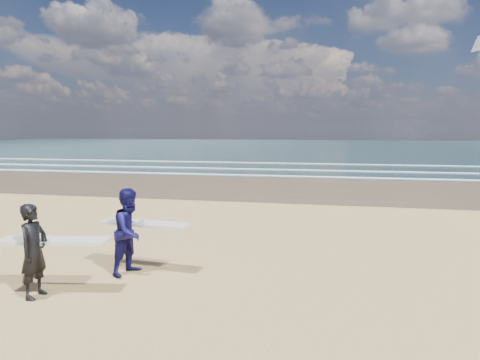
# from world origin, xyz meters

# --- Properties ---
(ocean) EXTENTS (220.00, 100.00, 0.02)m
(ocean) POSITION_xyz_m (20.00, 72.00, 0.01)
(ocean) COLOR #172F33
(ocean) RESTS_ON ground
(surfer_near) EXTENTS (2.26, 1.14, 1.87)m
(surfer_near) POSITION_xyz_m (-1.14, 0.39, 0.95)
(surfer_near) COLOR black
(surfer_near) RESTS_ON ground
(surfer_far) EXTENTS (2.24, 1.28, 1.98)m
(surfer_far) POSITION_xyz_m (0.06, 2.07, 1.00)
(surfer_far) COLOR #0D0B41
(surfer_far) RESTS_ON ground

